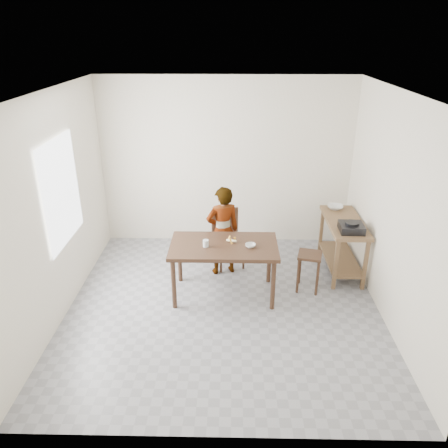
{
  "coord_description": "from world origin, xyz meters",
  "views": [
    {
      "loc": [
        0.11,
        -4.76,
        3.31
      ],
      "look_at": [
        0.0,
        0.4,
        1.0
      ],
      "focal_mm": 35.0,
      "sensor_mm": 36.0,
      "label": 1
    }
  ],
  "objects_px": {
    "dining_table": "(224,270)",
    "child": "(223,231)",
    "prep_counter": "(342,246)",
    "dining_chair": "(229,240)",
    "stool": "(308,272)"
  },
  "relations": [
    {
      "from": "stool",
      "to": "dining_table",
      "type": "bearing_deg",
      "value": -172.69
    },
    {
      "from": "prep_counter",
      "to": "stool",
      "type": "bearing_deg",
      "value": -135.61
    },
    {
      "from": "dining_chair",
      "to": "child",
      "type": "bearing_deg",
      "value": -131.11
    },
    {
      "from": "dining_table",
      "to": "stool",
      "type": "xyz_separation_m",
      "value": [
        1.16,
        0.15,
        -0.1
      ]
    },
    {
      "from": "prep_counter",
      "to": "dining_chair",
      "type": "bearing_deg",
      "value": 176.44
    },
    {
      "from": "dining_table",
      "to": "child",
      "type": "height_order",
      "value": "child"
    },
    {
      "from": "dining_table",
      "to": "child",
      "type": "distance_m",
      "value": 0.67
    },
    {
      "from": "dining_table",
      "to": "dining_chair",
      "type": "height_order",
      "value": "dining_chair"
    },
    {
      "from": "dining_table",
      "to": "prep_counter",
      "type": "xyz_separation_m",
      "value": [
        1.72,
        0.7,
        0.03
      ]
    },
    {
      "from": "prep_counter",
      "to": "stool",
      "type": "xyz_separation_m",
      "value": [
        -0.56,
        -0.55,
        -0.13
      ]
    },
    {
      "from": "prep_counter",
      "to": "dining_table",
      "type": "bearing_deg",
      "value": -157.85
    },
    {
      "from": "dining_table",
      "to": "dining_chair",
      "type": "bearing_deg",
      "value": 86.11
    },
    {
      "from": "dining_table",
      "to": "dining_chair",
      "type": "xyz_separation_m",
      "value": [
        0.05,
        0.8,
        0.05
      ]
    },
    {
      "from": "prep_counter",
      "to": "dining_chair",
      "type": "relative_size",
      "value": 1.41
    },
    {
      "from": "prep_counter",
      "to": "dining_chair",
      "type": "distance_m",
      "value": 1.67
    }
  ]
}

